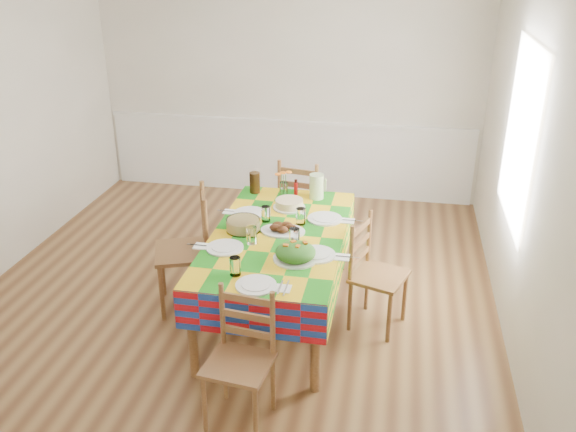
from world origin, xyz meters
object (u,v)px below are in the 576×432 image
Objects in this scene: tea_pitcher at (255,182)px; chair_left at (188,251)px; chair_far at (302,206)px; green_pitcher at (317,186)px; chair_near at (241,360)px; chair_right at (374,275)px; meat_platter at (283,229)px; dining_table at (278,243)px.

tea_pitcher is 0.95m from chair_left.
chair_far is (0.38, 0.39, -0.37)m from tea_pitcher.
chair_far is at bearing 115.09° from green_pitcher.
chair_near is 0.98× the size of chair_right.
green_pitcher is 1.16× the size of tea_pitcher.
chair_near is at bearing -95.30° from green_pitcher.
chair_far is 0.93× the size of chair_left.
chair_far reaches higher than green_pitcher.
meat_platter is 0.88m from tea_pitcher.
chair_near is 1.45m from chair_right.
chair_left reaches higher than tea_pitcher.
tea_pitcher is (-0.58, 0.03, -0.02)m from green_pitcher.
green_pitcher is at bearing 91.84° from chair_near.
chair_left reaches higher than chair_far.
green_pitcher is 2.06m from chair_near.
chair_left is at bearing -141.13° from green_pitcher.
meat_platter is 1.21m from chair_far.
chair_right is at bearing 132.26° from chair_far.
dining_table is at bearing 97.39° from chair_near.
green_pitcher is at bearing 77.73° from meat_platter.
dining_table is 0.80m from chair_right.
chair_far is 1.42m from chair_left.
chair_right is (0.77, 1.23, 0.01)m from chair_near.
chair_right reaches higher than meat_platter.
chair_right is at bearing -53.18° from green_pitcher.
chair_far reaches higher than chair_near.
meat_platter is 0.84m from chair_left.
tea_pitcher is at bearing 55.46° from chair_far.
meat_platter is at bearing -62.02° from tea_pitcher.
green_pitcher reaches higher than chair_right.
green_pitcher is (0.16, 0.75, 0.08)m from meat_platter.
green_pitcher is 1.28m from chair_left.
green_pitcher is 0.58m from tea_pitcher.
dining_table is 8.66× the size of green_pitcher.
green_pitcher is at bearing 108.06° from chair_left.
dining_table is 2.14× the size of chair_near.
meat_platter is 1.30m from chair_near.
dining_table is 1.23m from chair_far.
meat_platter is at bearing 96.08° from chair_near.
chair_far reaches higher than chair_right.
green_pitcher is at bearing -2.98° from tea_pitcher.
meat_platter reaches higher than dining_table.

